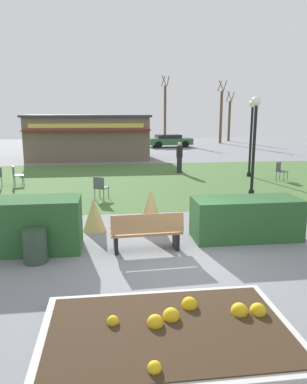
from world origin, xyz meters
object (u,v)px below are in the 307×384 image
person_strolling (179,157)px  parked_car_west_slot (60,141)px  lamppost_far (251,129)px  tree_left_bg (165,113)px  parked_car_center_slot (114,141)px  food_kiosk (89,137)px  cafe_chair_west (16,174)px  lamppost_mid (255,134)px  trash_bin (35,246)px  tree_center_bg (221,116)px  parked_car_east_slot (169,140)px  cafe_chair_north (100,186)px  tree_right_bg (229,120)px  cafe_chair_center (280,170)px  park_bench (147,232)px

person_strolling → parked_car_west_slot: (-8.17, 15.46, -0.22)m
lamppost_far → tree_left_bg: size_ratio=0.53×
parked_car_center_slot → food_kiosk: bearing=-103.6°
cafe_chair_west → tree_left_bg: bearing=66.7°
person_strolling → parked_car_west_slot: size_ratio=0.39×
lamppost_mid → trash_bin: (-7.34, -5.94, -2.06)m
person_strolling → tree_center_bg: (8.32, 19.31, 2.05)m
lamppost_far → parked_car_east_slot: lamppost_far is taller
lamppost_far → parked_car_west_slot: size_ratio=0.89×
tree_center_bg → lamppost_far: bearing=-103.3°
parked_car_west_slot → tree_center_bg: bearing=13.1°
lamppost_mid → cafe_chair_north: (-6.00, -0.08, -1.91)m
tree_right_bg → tree_center_bg: 3.56m
lamppost_mid → cafe_chair_center: (2.66, 3.00, -1.91)m
parked_car_east_slot → tree_left_bg: bearing=84.5°
park_bench → tree_left_bg: (5.78, 33.81, 2.79)m
park_bench → parked_car_west_slot: parked_car_west_slot is taller
cafe_chair_north → parked_car_center_slot: size_ratio=0.21×
lamppost_mid → parked_car_west_slot: 23.63m
lamppost_mid → tree_left_bg: size_ratio=0.53×
park_bench → person_strolling: (3.06, 11.47, 0.38)m
parked_car_west_slot → tree_right_bg: tree_right_bg is taller
lamppost_mid → trash_bin: size_ratio=5.05×
lamppost_far → person_strolling: bearing=153.8°
lamppost_mid → food_kiosk: size_ratio=0.45×
parked_car_west_slot → lamppost_mid: bearing=-65.0°
lamppost_mid → parked_car_east_slot: (0.29, 21.35, -1.80)m
trash_bin → tree_right_bg: bearing=65.1°
lamppost_mid → cafe_chair_north: lamppost_mid is taller
parked_car_center_slot → tree_right_bg: size_ratio=0.76×
cafe_chair_west → parked_car_east_slot: (10.11, 18.08, 0.12)m
park_bench → tree_center_bg: size_ratio=0.26×
cafe_chair_center → cafe_chair_north: size_ratio=1.00×
trash_bin → tree_right_bg: tree_right_bg is taller
cafe_chair_center → parked_car_east_slot: (-2.37, 18.35, 0.12)m
tree_center_bg → trash_bin: bearing=-114.0°
lamppost_far → trash_bin: size_ratio=5.05×
parked_car_center_slot → person_strolling: bearing=-78.3°
cafe_chair_north → food_kiosk: bearing=94.2°
park_bench → cafe_chair_north: (-1.16, 5.51, 0.05)m
cafe_chair_center → parked_car_center_slot: (-7.65, 18.35, 0.12)m
park_bench → cafe_chair_center: size_ratio=1.94×
person_strolling → tree_left_bg: 22.63m
trash_bin → person_strolling: bearing=64.8°
tree_left_bg → tree_center_bg: 6.37m
food_kiosk → parked_car_west_slot: (-2.99, 8.18, -0.91)m
lamppost_far → tree_center_bg: size_ratio=0.59×
lamppost_far → parked_car_east_slot: size_ratio=0.89×
tree_center_bg → food_kiosk: bearing=-138.3°
lamppost_far → parked_car_east_slot: (-1.28, 17.11, -1.80)m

